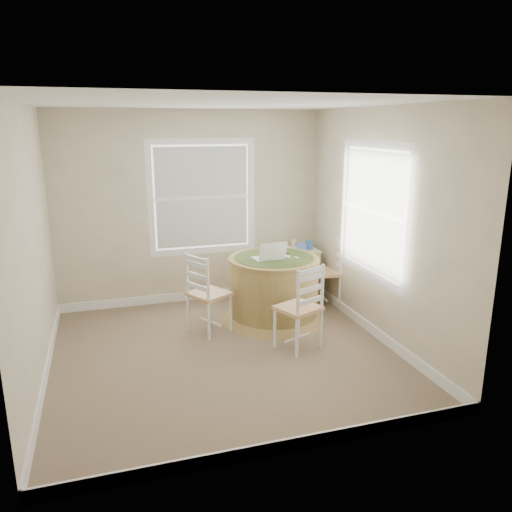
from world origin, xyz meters
name	(u,v)px	position (x,y,z in m)	size (l,w,h in m)	color
room	(234,232)	(0.17, 0.16, 1.30)	(3.64, 3.64, 2.64)	#7A614D
round_table	(274,286)	(0.84, 0.78, 0.44)	(1.31, 1.31, 0.81)	#9E8347
chair_left	(209,293)	(-0.02, 0.64, 0.47)	(0.42, 0.40, 0.95)	white
chair_near	(298,308)	(0.81, -0.11, 0.47)	(0.42, 0.40, 0.95)	white
chair_right	(323,272)	(1.64, 1.05, 0.47)	(0.42, 0.40, 0.95)	white
laptop	(269,256)	(0.75, 0.73, 0.84)	(0.38, 0.35, 0.25)	white
mouse	(288,256)	(1.00, 0.75, 0.82)	(0.06, 0.10, 0.04)	white
phone	(297,258)	(1.10, 0.68, 0.81)	(0.04, 0.09, 0.02)	#B7BABF
keys	(286,255)	(1.03, 0.85, 0.81)	(0.06, 0.05, 0.03)	black
corner_chest	(301,272)	(1.49, 1.48, 0.36)	(0.40, 0.54, 0.71)	beige
tissue_box	(301,247)	(1.44, 1.37, 0.76)	(0.12, 0.12, 0.10)	#5568C2
box_yellow	(303,246)	(1.52, 1.50, 0.74)	(0.15, 0.10, 0.06)	#C3D64B
box_blue	(309,245)	(1.57, 1.41, 0.77)	(0.08, 0.08, 0.12)	teal
cup_cream	(294,243)	(1.44, 1.63, 0.76)	(0.07, 0.07, 0.09)	beige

